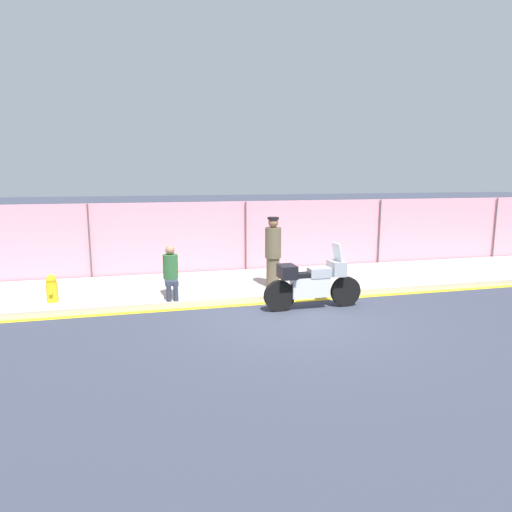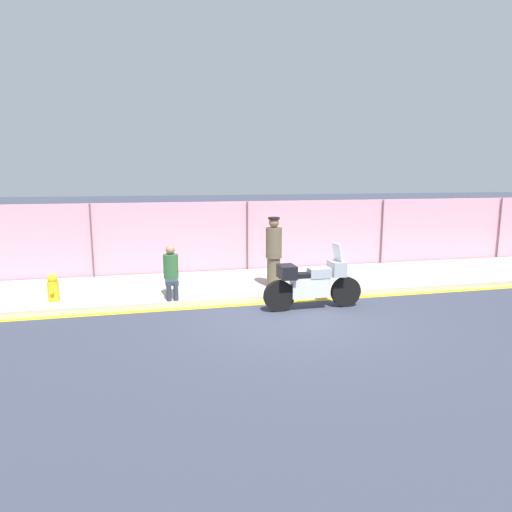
% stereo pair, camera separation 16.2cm
% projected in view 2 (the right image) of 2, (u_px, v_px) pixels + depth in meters
% --- Properties ---
extents(ground_plane, '(120.00, 120.00, 0.00)m').
position_uv_depth(ground_plane, '(293.00, 319.00, 9.81)').
color(ground_plane, '#333847').
extents(sidewalk, '(33.80, 3.23, 0.16)m').
position_uv_depth(sidewalk, '(260.00, 284.00, 12.68)').
color(sidewalk, '#ADA89E').
rests_on(sidewalk, ground_plane).
extents(curb_paint_stripe, '(33.80, 0.18, 0.01)m').
position_uv_depth(curb_paint_stripe, '(276.00, 303.00, 11.06)').
color(curb_paint_stripe, gold).
rests_on(curb_paint_stripe, ground_plane).
extents(storefront_fence, '(32.11, 0.17, 2.26)m').
position_uv_depth(storefront_fence, '(247.00, 238.00, 14.13)').
color(storefront_fence, pink).
rests_on(storefront_fence, ground_plane).
extents(motorcycle, '(2.34, 0.51, 1.52)m').
position_uv_depth(motorcycle, '(312.00, 283.00, 10.46)').
color(motorcycle, black).
rests_on(motorcycle, ground_plane).
extents(officer_standing, '(0.42, 0.42, 1.84)m').
position_uv_depth(officer_standing, '(274.00, 252.00, 11.80)').
color(officer_standing, brown).
rests_on(officer_standing, sidewalk).
extents(person_seated_on_curb, '(0.36, 0.64, 1.26)m').
position_uv_depth(person_seated_on_curb, '(171.00, 269.00, 10.87)').
color(person_seated_on_curb, '#2D3342').
rests_on(person_seated_on_curb, sidewalk).
extents(fire_hydrant, '(0.25, 0.31, 0.65)m').
position_uv_depth(fire_hydrant, '(53.00, 288.00, 10.59)').
color(fire_hydrant, gold).
rests_on(fire_hydrant, sidewalk).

